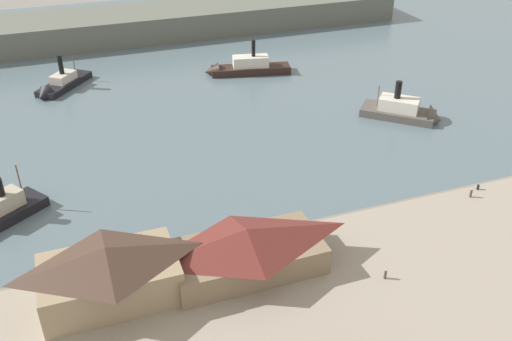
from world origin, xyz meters
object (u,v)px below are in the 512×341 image
object	(u,v)px
ferry_shed_east_terminal	(109,272)
ferry_moored_east	(408,112)
ferry_mid_harbor	(59,85)
ferry_near_quay	(243,68)
pedestrian_at_waters_edge	(471,193)
ferry_shed_west_terminal	(247,249)
mooring_post_center_west	(478,187)
pedestrian_near_west_shed	(385,274)

from	to	relation	value
ferry_shed_east_terminal	ferry_moored_east	xyz separation A→B (m)	(71.16, 36.87, -3.82)
ferry_mid_harbor	ferry_shed_east_terminal	bearing A→B (deg)	-88.19
ferry_mid_harbor	ferry_near_quay	bearing A→B (deg)	-5.95
ferry_shed_east_terminal	ferry_near_quay	bearing A→B (deg)	59.58
pedestrian_at_waters_edge	ferry_mid_harbor	size ratio (longest dim) A/B	0.09
ferry_shed_west_terminal	mooring_post_center_west	world-z (taller)	ferry_shed_west_terminal
ferry_mid_harbor	ferry_near_quay	distance (m)	47.84
ferry_shed_east_terminal	ferry_mid_harbor	xyz separation A→B (m)	(-2.57, 81.62, -4.13)
ferry_near_quay	ferry_moored_east	distance (m)	47.61
pedestrian_near_west_shed	mooring_post_center_west	world-z (taller)	pedestrian_near_west_shed
ferry_shed_west_terminal	pedestrian_at_waters_edge	xyz separation A→B (m)	(42.97, 4.41, -2.83)
ferry_shed_west_terminal	ferry_near_quay	world-z (taller)	ferry_near_quay
ferry_shed_west_terminal	pedestrian_at_waters_edge	distance (m)	43.29
ferry_mid_harbor	ferry_near_quay	xyz separation A→B (m)	(47.58, -4.96, 0.35)
ferry_moored_east	ferry_mid_harbor	bearing A→B (deg)	148.75
ferry_moored_east	mooring_post_center_west	bearing A→B (deg)	-101.04
ferry_shed_east_terminal	ferry_mid_harbor	bearing A→B (deg)	91.81
pedestrian_at_waters_edge	ferry_moored_east	xyz separation A→B (m)	(9.07, 33.41, -0.35)
pedestrian_at_waters_edge	ferry_moored_east	bearing A→B (deg)	74.82
pedestrian_at_waters_edge	mooring_post_center_west	xyz separation A→B (m)	(2.85, 1.57, -0.31)
ferry_shed_west_terminal	ferry_mid_harbor	distance (m)	85.45
ferry_shed_west_terminal	pedestrian_at_waters_edge	world-z (taller)	ferry_shed_west_terminal
pedestrian_near_west_shed	mooring_post_center_west	xyz separation A→B (m)	(28.05, 14.76, -0.27)
ferry_shed_east_terminal	ferry_near_quay	world-z (taller)	ferry_shed_east_terminal
ferry_shed_east_terminal	ferry_near_quay	distance (m)	88.98
mooring_post_center_west	ferry_mid_harbor	world-z (taller)	ferry_mid_harbor
pedestrian_at_waters_edge	ferry_shed_west_terminal	bearing A→B (deg)	-174.14
pedestrian_near_west_shed	ferry_near_quay	world-z (taller)	ferry_near_quay
pedestrian_near_west_shed	ferry_moored_east	size ratio (longest dim) A/B	0.09
ferry_mid_harbor	mooring_post_center_west	bearing A→B (deg)	-48.60
pedestrian_near_west_shed	ferry_shed_east_terminal	bearing A→B (deg)	165.22
pedestrian_near_west_shed	ferry_mid_harbor	distance (m)	99.52
mooring_post_center_west	ferry_moored_east	size ratio (longest dim) A/B	0.05
ferry_mid_harbor	ferry_near_quay	size ratio (longest dim) A/B	0.74
ferry_shed_west_terminal	mooring_post_center_west	bearing A→B (deg)	7.44
ferry_moored_east	pedestrian_near_west_shed	bearing A→B (deg)	-126.32
ferry_shed_east_terminal	ferry_shed_west_terminal	distance (m)	19.16
ferry_shed_east_terminal	pedestrian_at_waters_edge	distance (m)	62.29
mooring_post_center_west	ferry_near_quay	world-z (taller)	ferry_near_quay
ferry_shed_east_terminal	ferry_moored_east	bearing A→B (deg)	27.39
pedestrian_at_waters_edge	mooring_post_center_west	bearing A→B (deg)	28.83
pedestrian_at_waters_edge	ferry_near_quay	world-z (taller)	ferry_near_quay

